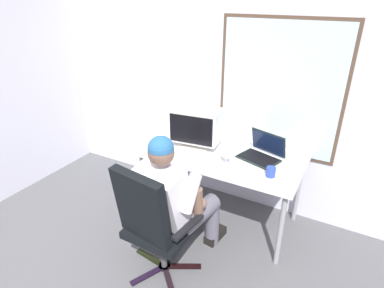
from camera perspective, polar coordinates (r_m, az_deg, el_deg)
wall_rear at (r=3.09m, az=10.22°, el=11.33°), size 4.59×0.08×2.64m
desk at (r=2.95m, az=5.30°, el=-2.33°), size 1.47×0.77×0.74m
office_chair at (r=2.40m, az=-7.16°, el=-13.47°), size 0.60×0.60×1.01m
person_seated at (r=2.53m, az=-3.11°, el=-9.43°), size 0.56×0.84×1.18m
crt_monitor at (r=2.94m, az=0.75°, el=3.36°), size 0.48×0.32×0.36m
laptop at (r=2.85m, az=12.62°, el=-1.29°), size 0.40×0.37×0.22m
wine_glass at (r=2.68m, az=6.30°, el=-1.63°), size 0.08×0.08×0.15m
coffee_mug at (r=2.59m, az=13.99°, el=-4.90°), size 0.08×0.08×0.08m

